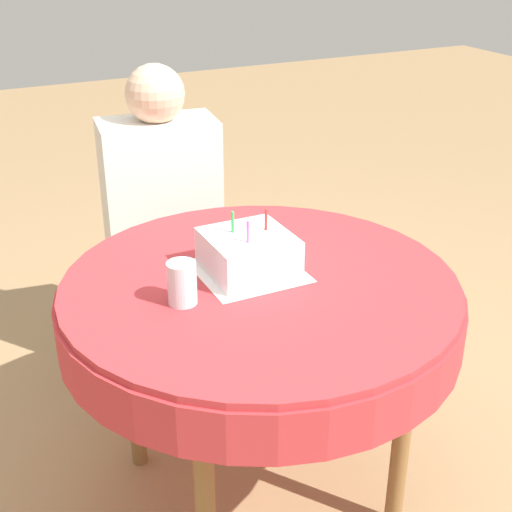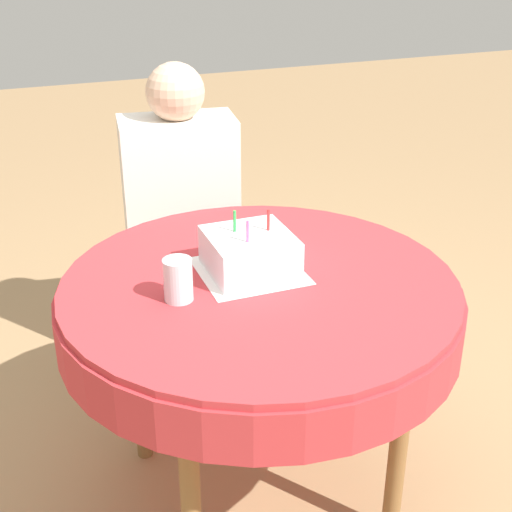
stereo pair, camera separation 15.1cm
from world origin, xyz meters
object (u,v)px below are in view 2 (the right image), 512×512
Objects in this scene: chair at (181,238)px; birthday_cake at (250,253)px; person at (181,193)px; drinking_glass at (178,280)px.

chair is 0.87m from birthday_cake.
person is (-0.01, -0.08, 0.22)m from chair.
person reaches higher than drinking_glass.
person reaches higher than birthday_cake.
birthday_cake reaches higher than chair.
chair is 0.23m from person.
person is 10.52× the size of drinking_glass.
drinking_glass is at bearing -97.85° from person.
birthday_cake is (-0.01, -0.73, 0.09)m from person.
chair is at bearing 74.94° from drinking_glass.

